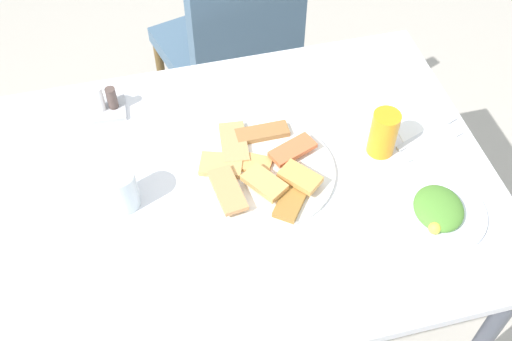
# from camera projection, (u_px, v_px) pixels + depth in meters

# --- Properties ---
(ground_plane) EXTENTS (6.00, 6.00, 0.00)m
(ground_plane) POSITION_uv_depth(u_px,v_px,m) (251.00, 321.00, 2.03)
(ground_plane) COLOR #B5ADA1
(dining_table) EXTENTS (1.16, 0.87, 0.74)m
(dining_table) POSITION_uv_depth(u_px,v_px,m) (249.00, 202.00, 1.51)
(dining_table) COLOR white
(dining_table) RESTS_ON ground_plane
(dining_chair) EXTENTS (0.51, 0.51, 0.92)m
(dining_chair) POSITION_uv_depth(u_px,v_px,m) (234.00, 41.00, 2.11)
(dining_chair) COLOR #48657F
(dining_chair) RESTS_ON ground_plane
(pide_platter) EXTENTS (0.32, 0.33, 0.05)m
(pide_platter) POSITION_uv_depth(u_px,v_px,m) (264.00, 169.00, 1.46)
(pide_platter) COLOR white
(pide_platter) RESTS_ON dining_table
(salad_plate_greens) EXTENTS (0.22, 0.22, 0.04)m
(salad_plate_greens) POSITION_uv_depth(u_px,v_px,m) (438.00, 210.00, 1.38)
(salad_plate_greens) COLOR white
(salad_plate_greens) RESTS_ON dining_table
(soda_can) EXTENTS (0.08, 0.08, 0.12)m
(soda_can) POSITION_uv_depth(u_px,v_px,m) (383.00, 133.00, 1.46)
(soda_can) COLOR orange
(soda_can) RESTS_ON dining_table
(drinking_glass) EXTENTS (0.07, 0.07, 0.10)m
(drinking_glass) POSITION_uv_depth(u_px,v_px,m) (121.00, 189.00, 1.37)
(drinking_glass) COLOR silver
(drinking_glass) RESTS_ON dining_table
(paper_napkin) EXTENTS (0.14, 0.14, 0.00)m
(paper_napkin) POSITION_uv_depth(u_px,v_px,m) (430.00, 139.00, 1.53)
(paper_napkin) COLOR white
(paper_napkin) RESTS_ON dining_table
(fork) EXTENTS (0.18, 0.07, 0.00)m
(fork) POSITION_uv_depth(u_px,v_px,m) (433.00, 143.00, 1.52)
(fork) COLOR silver
(fork) RESTS_ON paper_napkin
(spoon) EXTENTS (0.19, 0.08, 0.00)m
(spoon) POSITION_uv_depth(u_px,v_px,m) (427.00, 133.00, 1.54)
(spoon) COLOR silver
(spoon) RESTS_ON paper_napkin
(condiment_caddy) EXTENTS (0.09, 0.09, 0.08)m
(condiment_caddy) POSITION_uv_depth(u_px,v_px,m) (107.00, 104.00, 1.58)
(condiment_caddy) COLOR #B2B2B7
(condiment_caddy) RESTS_ON dining_table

